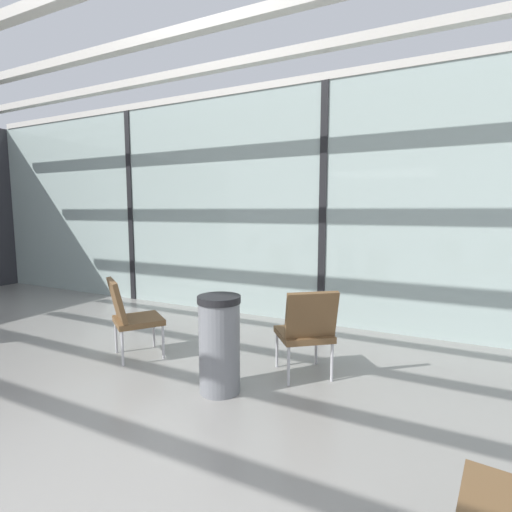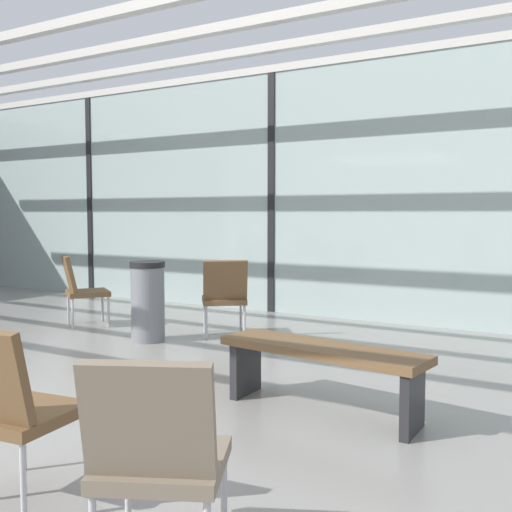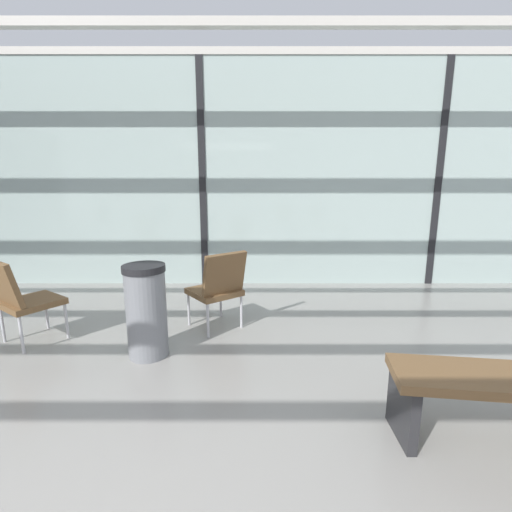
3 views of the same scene
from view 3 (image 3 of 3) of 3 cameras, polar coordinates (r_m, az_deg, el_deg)
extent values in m
cube|color=#A3B7B2|center=(5.55, -8.47, 12.37)|extent=(14.00, 0.08, 3.29)
cube|color=black|center=(5.55, -8.47, 12.37)|extent=(0.10, 0.12, 3.29)
cube|color=black|center=(6.12, 26.74, 11.21)|extent=(0.10, 0.12, 3.29)
cube|color=beige|center=(4.94, -11.04, 32.51)|extent=(13.72, 0.12, 0.10)
cube|color=beige|center=(5.82, -9.05, 29.32)|extent=(13.72, 0.12, 0.10)
ellipsoid|color=silver|center=(10.87, -3.72, 13.94)|extent=(11.00, 3.94, 3.94)
sphere|color=gray|center=(12.27, -28.63, 12.32)|extent=(2.17, 2.17, 2.17)
sphere|color=black|center=(9.78, -23.11, 15.00)|extent=(0.28, 0.28, 0.28)
sphere|color=black|center=(9.48, -17.91, 15.49)|extent=(0.28, 0.28, 0.28)
sphere|color=black|center=(9.25, -12.39, 15.88)|extent=(0.28, 0.28, 0.28)
sphere|color=black|center=(9.11, -6.62, 16.14)|extent=(0.28, 0.28, 0.28)
sphere|color=black|center=(9.05, -0.72, 16.24)|extent=(0.28, 0.28, 0.28)
sphere|color=black|center=(9.09, 5.20, 16.18)|extent=(0.28, 0.28, 0.28)
sphere|color=black|center=(9.21, 11.01, 15.96)|extent=(0.28, 0.28, 0.28)
cube|color=brown|center=(3.97, -6.66, -5.64)|extent=(0.67, 0.67, 0.06)
cube|color=brown|center=(3.73, -5.03, -2.79)|extent=(0.47, 0.41, 0.44)
cylinder|color=#BCBCC1|center=(4.31, -5.65, -7.19)|extent=(0.03, 0.03, 0.37)
cylinder|color=#BCBCC1|center=(4.12, -10.65, -8.28)|extent=(0.03, 0.03, 0.37)
cylinder|color=#BCBCC1|center=(3.98, -2.38, -8.78)|extent=(0.03, 0.03, 0.37)
cylinder|color=#BCBCC1|center=(3.77, -7.66, -10.10)|extent=(0.03, 0.03, 0.37)
cube|color=brown|center=(4.25, -31.96, -6.26)|extent=(0.67, 0.67, 0.06)
cube|color=brown|center=(4.11, -35.08, -3.56)|extent=(0.47, 0.39, 0.44)
cylinder|color=#BCBCC1|center=(4.21, -27.85, -9.06)|extent=(0.03, 0.03, 0.37)
cylinder|color=#BCBCC1|center=(4.57, -30.29, -7.70)|extent=(0.03, 0.03, 0.37)
cylinder|color=#BCBCC1|center=(4.06, -33.17, -10.43)|extent=(0.03, 0.03, 0.37)
cylinder|color=#BCBCC1|center=(4.43, -35.24, -8.88)|extent=(0.03, 0.03, 0.37)
cube|color=#262628|center=(2.61, 22.16, -21.29)|extent=(0.06, 0.36, 0.41)
cylinder|color=slate|center=(3.46, -16.96, -8.80)|extent=(0.36, 0.36, 0.80)
cylinder|color=black|center=(3.34, -17.41, -1.87)|extent=(0.38, 0.38, 0.06)
camera|label=1|loc=(0.80, 65.49, 4.54)|focal=26.87mm
camera|label=2|loc=(3.75, 117.85, -9.03)|focal=42.09mm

